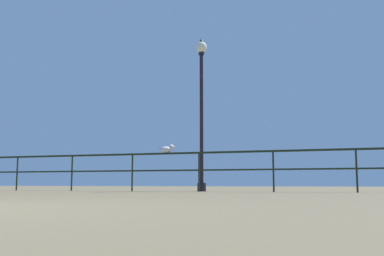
# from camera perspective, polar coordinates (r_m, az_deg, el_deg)

# --- Properties ---
(pier_railing) EXTENTS (22.68, 0.05, 1.01)m
(pier_railing) POSITION_cam_1_polar(r_m,az_deg,el_deg) (11.37, 0.91, -4.41)
(pier_railing) COLOR black
(pier_railing) RESTS_ON ground_plane
(lamppost_center) EXTENTS (0.31, 0.31, 4.13)m
(lamppost_center) POSITION_cam_1_polar(r_m,az_deg,el_deg) (11.89, 1.23, 3.87)
(lamppost_center) COLOR black
(lamppost_center) RESTS_ON ground_plane
(seagull_on_rail) EXTENTS (0.42, 0.31, 0.22)m
(seagull_on_rail) POSITION_cam_1_polar(r_m,az_deg,el_deg) (11.70, -3.19, -2.69)
(seagull_on_rail) COLOR silver
(seagull_on_rail) RESTS_ON pier_railing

